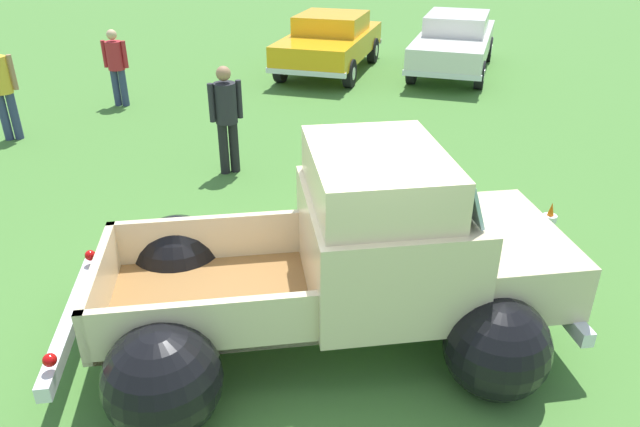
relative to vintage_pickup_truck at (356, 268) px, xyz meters
The scene contains 8 objects.
ground_plane 0.85m from the vintage_pickup_truck, 169.47° to the right, with size 80.00×80.00×0.00m, color #477A33.
vintage_pickup_truck is the anchor object (origin of this frame).
show_car_0 10.70m from the vintage_pickup_truck, 92.74° to the left, with size 2.87×4.51×1.43m.
show_car_1 11.16m from the vintage_pickup_truck, 76.13° to the left, with size 2.96×5.00×1.43m.
spectator_0 4.43m from the vintage_pickup_truck, 116.05° to the left, with size 0.51×0.46×1.70m.
spectator_1 8.97m from the vintage_pickup_truck, 123.26° to the left, with size 0.54×0.36×1.59m.
spectator_2 8.18m from the vintage_pickup_truck, 139.22° to the left, with size 0.53×0.43×1.77m.
lane_cone_0 2.99m from the vintage_pickup_truck, 36.01° to the left, with size 0.36×0.36×0.63m.
Camera 1 is at (0.23, -4.64, 3.76)m, focal length 33.08 mm.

